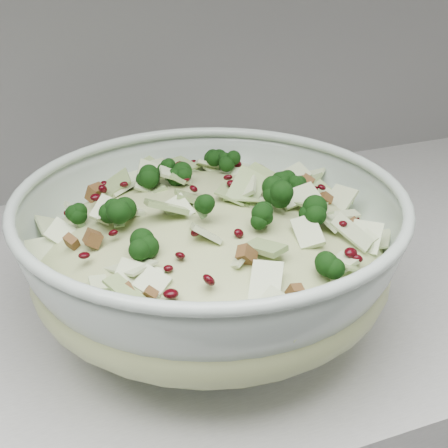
# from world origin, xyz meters

# --- Properties ---
(mixing_bowl) EXTENTS (0.49, 0.49, 0.15)m
(mixing_bowl) POSITION_xyz_m (0.03, 1.60, 0.98)
(mixing_bowl) COLOR #B9CBBE
(mixing_bowl) RESTS_ON counter
(salad) EXTENTS (0.48, 0.48, 0.15)m
(salad) POSITION_xyz_m (0.03, 1.60, 1.00)
(salad) COLOR #ACBC81
(salad) RESTS_ON mixing_bowl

